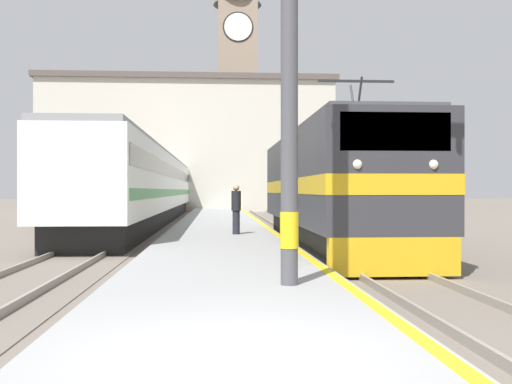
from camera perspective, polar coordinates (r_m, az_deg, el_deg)
ground_plane at (r=35.69m, az=-3.48°, el=-2.85°), size 200.00×200.00×0.00m
platform at (r=30.69m, az=-3.43°, el=-3.04°), size 4.15×140.00×0.32m
rail_track_near at (r=30.92m, az=3.04°, el=-3.25°), size 2.84×140.00×0.16m
rail_track_far at (r=30.94m, az=-10.96°, el=-3.25°), size 2.84×140.00×0.16m
locomotive_train at (r=19.37m, az=7.14°, el=0.38°), size 2.92×14.09×4.78m
passenger_train at (r=36.28m, az=-9.89°, el=0.55°), size 2.92×39.56×3.94m
catenary_mast at (r=10.06m, az=3.71°, el=11.91°), size 2.78×0.31×7.28m
person_on_platform at (r=21.20m, az=-1.90°, el=-1.52°), size 0.34×0.34×1.77m
clock_tower at (r=68.43m, az=-1.78°, el=10.51°), size 5.40×5.40×26.60m
station_building at (r=56.36m, az=-6.41°, el=4.44°), size 26.74×8.44×12.13m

